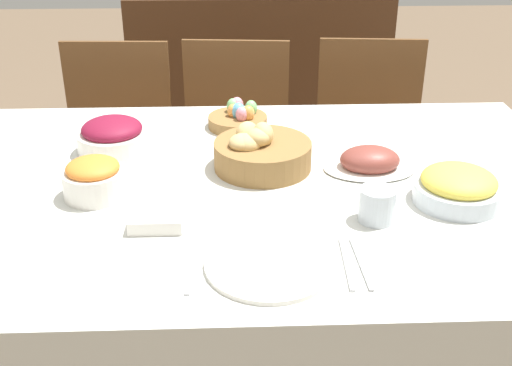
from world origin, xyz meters
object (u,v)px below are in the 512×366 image
object	(u,v)px
drinking_cup	(377,205)
knife	(346,264)
pineapple_bowl	(458,187)
spoon	(361,263)
dinner_plate	(269,264)
chair_far_right	(369,146)
fork	(191,267)
bread_basket	(260,152)
ham_platter	(370,162)
egg_basket	(238,118)
chair_far_center	(235,148)
carrot_bowl	(94,178)
chair_far_left	(117,149)
sideboard	(259,77)
beet_salad_bowl	(113,137)
butter_dish	(156,222)

from	to	relation	value
drinking_cup	knife	bearing A→B (deg)	-118.44
pineapple_bowl	spoon	bearing A→B (deg)	-137.16
dinner_plate	chair_far_right	bearing A→B (deg)	69.29
chair_far_right	fork	size ratio (longest dim) A/B	4.73
bread_basket	ham_platter	size ratio (longest dim) A/B	1.06
egg_basket	spoon	xyz separation A→B (m)	(0.24, -0.76, -0.03)
pineapple_bowl	spoon	size ratio (longest dim) A/B	1.12
chair_far_center	drinking_cup	world-z (taller)	chair_far_center
chair_far_right	carrot_bowl	xyz separation A→B (m)	(-0.88, -0.94, 0.34)
egg_basket	chair_far_left	bearing A→B (deg)	133.83
chair_far_center	knife	world-z (taller)	chair_far_center
sideboard	bread_basket	xyz separation A→B (m)	(-0.07, -1.83, 0.37)
chair_far_right	beet_salad_bowl	world-z (taller)	chair_far_right
pineapple_bowl	butter_dish	size ratio (longest dim) A/B	1.77
butter_dish	beet_salad_bowl	bearing A→B (deg)	110.81
knife	chair_far_right	bearing A→B (deg)	77.92
dinner_plate	egg_basket	bearing A→B (deg)	93.84
pineapple_bowl	carrot_bowl	world-z (taller)	carrot_bowl
bread_basket	butter_dish	world-z (taller)	bread_basket
chair_far_center	knife	size ratio (longest dim) A/B	4.73
chair_far_center	spoon	size ratio (longest dim) A/B	4.73
dinner_plate	spoon	xyz separation A→B (m)	(0.19, 0.00, -0.00)
beet_salad_bowl	drinking_cup	size ratio (longest dim) A/B	2.38
egg_basket	spoon	bearing A→B (deg)	-72.70
chair_far_left	carrot_bowl	size ratio (longest dim) A/B	5.82
beet_salad_bowl	drinking_cup	xyz separation A→B (m)	(0.66, -0.41, -0.01)
chair_far_left	dinner_plate	size ratio (longest dim) A/B	3.35
spoon	carrot_bowl	bearing A→B (deg)	149.37
chair_far_center	knife	bearing A→B (deg)	-75.14
chair_far_center	beet_salad_bowl	size ratio (longest dim) A/B	4.48
chair_far_left	ham_platter	world-z (taller)	chair_far_left
dinner_plate	spoon	distance (m)	0.19
chair_far_right	chair_far_left	xyz separation A→B (m)	(-1.01, 0.00, 0.00)
egg_basket	ham_platter	bearing A→B (deg)	-43.40
chair_far_left	sideboard	world-z (taller)	sideboard
ham_platter	spoon	distance (m)	0.45
spoon	fork	bearing A→B (deg)	177.83
spoon	dinner_plate	bearing A→B (deg)	177.83
chair_far_center	drinking_cup	distance (m)	1.18
drinking_cup	bread_basket	bearing A→B (deg)	131.01
sideboard	egg_basket	xyz separation A→B (m)	(-0.13, -1.53, 0.35)
sideboard	carrot_bowl	size ratio (longest dim) A/B	8.86
egg_basket	fork	distance (m)	0.77
knife	drinking_cup	size ratio (longest dim) A/B	2.25
bread_basket	butter_dish	xyz separation A→B (m)	(-0.25, -0.30, -0.03)
chair_far_left	spoon	size ratio (longest dim) A/B	4.73
beet_salad_bowl	pineapple_bowl	bearing A→B (deg)	-20.63
chair_far_right	pineapple_bowl	world-z (taller)	chair_far_right
bread_basket	dinner_plate	size ratio (longest dim) A/B	0.98
pineapple_bowl	carrot_bowl	bearing A→B (deg)	175.75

